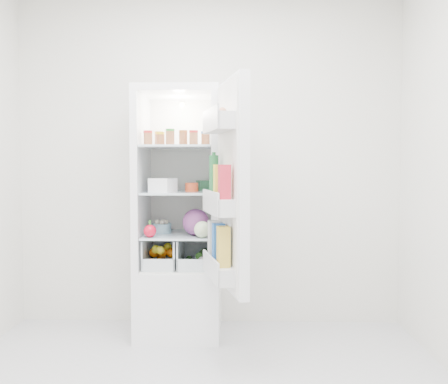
{
  "coord_description": "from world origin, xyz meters",
  "views": [
    {
      "loc": [
        0.22,
        -2.43,
        1.24
      ],
      "look_at": [
        0.14,
        0.95,
        1.06
      ],
      "focal_mm": 40.0,
      "sensor_mm": 36.0,
      "label": 1
    }
  ],
  "objects_px": {
    "refrigerator": "(180,243)",
    "fridge_door": "(228,190)",
    "red_cabbage": "(196,222)",
    "mushroom_bowl": "(161,228)"
  },
  "relations": [
    {
      "from": "red_cabbage",
      "to": "mushroom_bowl",
      "type": "xyz_separation_m",
      "value": [
        -0.27,
        0.13,
        -0.06
      ]
    },
    {
      "from": "red_cabbage",
      "to": "refrigerator",
      "type": "bearing_deg",
      "value": 130.0
    },
    {
      "from": "refrigerator",
      "to": "fridge_door",
      "type": "bearing_deg",
      "value": -59.56
    },
    {
      "from": "mushroom_bowl",
      "to": "fridge_door",
      "type": "bearing_deg",
      "value": -49.85
    },
    {
      "from": "refrigerator",
      "to": "red_cabbage",
      "type": "bearing_deg",
      "value": -50.0
    },
    {
      "from": "refrigerator",
      "to": "mushroom_bowl",
      "type": "height_order",
      "value": "refrigerator"
    },
    {
      "from": "refrigerator",
      "to": "red_cabbage",
      "type": "xyz_separation_m",
      "value": [
        0.13,
        -0.16,
        0.18
      ]
    },
    {
      "from": "red_cabbage",
      "to": "fridge_door",
      "type": "bearing_deg",
      "value": -63.2
    },
    {
      "from": "refrigerator",
      "to": "mushroom_bowl",
      "type": "relative_size",
      "value": 12.17
    },
    {
      "from": "fridge_door",
      "to": "refrigerator",
      "type": "bearing_deg",
      "value": 17.12
    }
  ]
}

